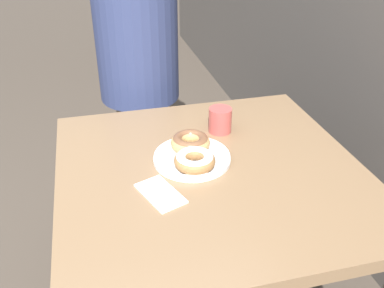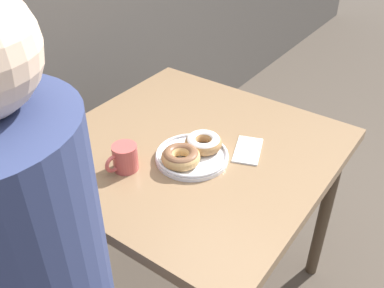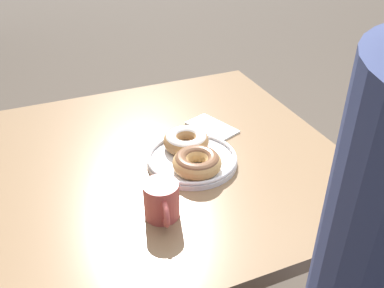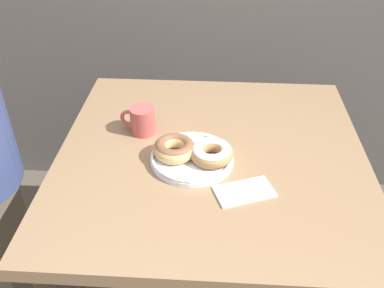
% 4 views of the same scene
% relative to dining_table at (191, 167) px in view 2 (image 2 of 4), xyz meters
% --- Properties ---
extents(dining_table, '(0.91, 0.91, 0.77)m').
position_rel_dining_table_xyz_m(dining_table, '(0.00, 0.00, 0.00)').
color(dining_table, '#846647').
rests_on(dining_table, ground_plane).
extents(donut_plate, '(0.26, 0.24, 0.06)m').
position_rel_dining_table_xyz_m(donut_plate, '(-0.06, -0.04, 0.12)').
color(donut_plate, white).
rests_on(donut_plate, dining_table).
extents(coffee_mug, '(0.12, 0.08, 0.09)m').
position_rel_dining_table_xyz_m(coffee_mug, '(-0.22, 0.10, 0.13)').
color(coffee_mug, '#B74C47').
rests_on(coffee_mug, dining_table).
extents(napkin, '(0.17, 0.13, 0.01)m').
position_rel_dining_table_xyz_m(napkin, '(0.09, -0.17, 0.09)').
color(napkin, white).
rests_on(napkin, dining_table).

